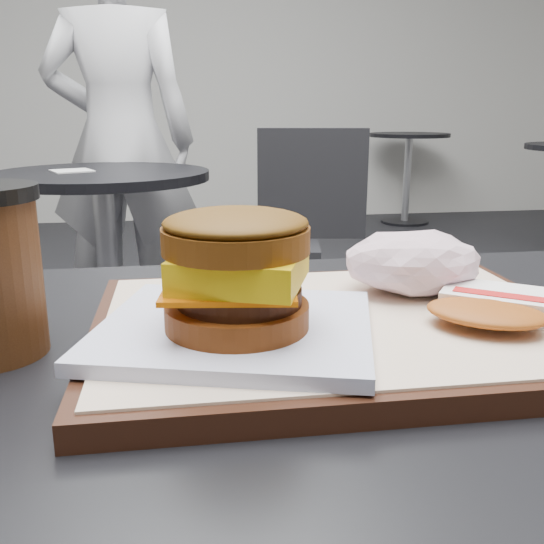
{
  "coord_description": "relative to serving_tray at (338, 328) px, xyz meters",
  "views": [
    {
      "loc": [
        -0.1,
        -0.4,
        0.95
      ],
      "look_at": [
        -0.04,
        0.01,
        0.83
      ],
      "focal_mm": 40.0,
      "sensor_mm": 36.0,
      "label": 1
    }
  ],
  "objects": [
    {
      "name": "crumpled_wrapper",
      "position": [
        0.08,
        0.05,
        0.04
      ],
      "size": [
        0.12,
        0.09,
        0.05
      ],
      "primitive_type": null,
      "color": "white",
      "rests_on": "serving_tray"
    },
    {
      "name": "neighbor_chair",
      "position": [
        0.24,
        1.73,
        -0.27
      ],
      "size": [
        0.63,
        0.48,
        0.88
      ],
      "color": "#ADADB3",
      "rests_on": "ground"
    },
    {
      "name": "serving_tray",
      "position": [
        0.0,
        0.0,
        0.0
      ],
      "size": [
        0.38,
        0.28,
        0.02
      ],
      "color": "black",
      "rests_on": "customer_table"
    },
    {
      "name": "neighbor_table",
      "position": [
        -0.37,
        1.61,
        -0.23
      ],
      "size": [
        0.7,
        0.7,
        0.75
      ],
      "color": "black",
      "rests_on": "ground"
    },
    {
      "name": "hash_brown",
      "position": [
        0.12,
        -0.03,
        0.02
      ],
      "size": [
        0.14,
        0.13,
        0.02
      ],
      "color": "white",
      "rests_on": "serving_tray"
    },
    {
      "name": "bg_table_far",
      "position": [
        1.78,
        4.46,
        -0.22
      ],
      "size": [
        0.66,
        0.66,
        0.75
      ],
      "color": "black",
      "rests_on": "ground"
    },
    {
      "name": "napkin",
      "position": [
        -0.46,
        1.62,
        -0.03
      ],
      "size": [
        0.16,
        0.16,
        0.0
      ],
      "primitive_type": "cube",
      "rotation": [
        0.0,
        0.0,
        0.41
      ],
      "color": "silver",
      "rests_on": "neighbor_table"
    },
    {
      "name": "patron",
      "position": [
        -0.35,
        2.1,
        0.04
      ],
      "size": [
        0.64,
        0.45,
        1.65
      ],
      "primitive_type": "imported",
      "rotation": [
        0.0,
        0.0,
        3.04
      ],
      "color": "silver",
      "rests_on": "ground"
    },
    {
      "name": "breakfast_sandwich",
      "position": [
        -0.08,
        -0.04,
        0.05
      ],
      "size": [
        0.23,
        0.22,
        0.09
      ],
      "color": "white",
      "rests_on": "serving_tray"
    }
  ]
}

